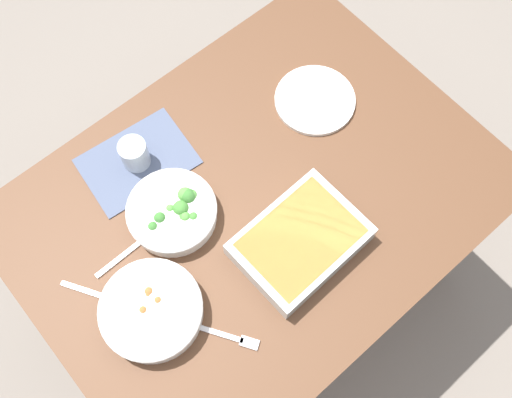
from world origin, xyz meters
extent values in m
plane|color=slate|center=(0.00, 0.00, 0.00)|extent=(6.00, 6.00, 0.00)
cube|color=brown|center=(0.00, 0.00, 0.72)|extent=(1.20, 0.90, 0.04)
cylinder|color=brown|center=(0.54, -0.39, 0.35)|extent=(0.06, 0.06, 0.70)
cylinder|color=brown|center=(-0.54, 0.39, 0.35)|extent=(0.06, 0.06, 0.70)
cylinder|color=brown|center=(0.54, 0.39, 0.35)|extent=(0.06, 0.06, 0.70)
cube|color=#4C5670|center=(-0.17, 0.28, 0.74)|extent=(0.30, 0.23, 0.00)
cylinder|color=white|center=(-0.37, -0.06, 0.77)|extent=(0.23, 0.23, 0.05)
torus|color=white|center=(-0.37, -0.06, 0.79)|extent=(0.24, 0.24, 0.01)
cylinder|color=olive|center=(-0.37, -0.06, 0.77)|extent=(0.19, 0.19, 0.03)
sphere|color=#C66633|center=(-0.33, -0.02, 0.79)|extent=(0.01, 0.01, 0.01)
sphere|color=#C66633|center=(-0.35, -0.03, 0.79)|extent=(0.02, 0.02, 0.02)
sphere|color=silver|center=(-0.35, -0.03, 0.79)|extent=(0.02, 0.02, 0.02)
sphere|color=#C66633|center=(-0.39, -0.06, 0.79)|extent=(0.02, 0.02, 0.02)
sphere|color=#C66633|center=(-0.35, -0.06, 0.79)|extent=(0.02, 0.02, 0.02)
sphere|color=#C66633|center=(-0.36, -0.03, 0.79)|extent=(0.02, 0.02, 0.02)
cylinder|color=white|center=(-0.19, 0.10, 0.77)|extent=(0.22, 0.22, 0.05)
torus|color=white|center=(-0.19, 0.10, 0.79)|extent=(0.22, 0.22, 0.01)
cylinder|color=#8CB272|center=(-0.19, 0.10, 0.77)|extent=(0.18, 0.18, 0.02)
sphere|color=#3D7A33|center=(-0.25, 0.09, 0.79)|extent=(0.03, 0.03, 0.03)
sphere|color=#478C38|center=(-0.18, 0.06, 0.78)|extent=(0.02, 0.02, 0.02)
sphere|color=#569E42|center=(-0.17, 0.06, 0.79)|extent=(0.03, 0.03, 0.03)
sphere|color=#569E42|center=(-0.14, 0.11, 0.79)|extent=(0.04, 0.04, 0.04)
sphere|color=#478C38|center=(-0.17, 0.09, 0.79)|extent=(0.04, 0.04, 0.04)
sphere|color=#3D7A33|center=(-0.14, 0.10, 0.79)|extent=(0.04, 0.04, 0.04)
sphere|color=#569E42|center=(-0.13, 0.10, 0.79)|extent=(0.03, 0.03, 0.03)
sphere|color=#478C38|center=(-0.16, 0.05, 0.78)|extent=(0.02, 0.02, 0.02)
sphere|color=#478C38|center=(-0.16, 0.09, 0.79)|extent=(0.03, 0.03, 0.03)
sphere|color=#569E42|center=(-0.19, 0.10, 0.78)|extent=(0.02, 0.02, 0.02)
sphere|color=#3D7A33|center=(-0.22, 0.10, 0.79)|extent=(0.03, 0.03, 0.03)
cube|color=silver|center=(0.00, -0.16, 0.77)|extent=(0.31, 0.23, 0.06)
cube|color=gold|center=(0.00, -0.16, 0.78)|extent=(0.27, 0.20, 0.04)
cylinder|color=#B2BCC6|center=(-0.17, 0.28, 0.78)|extent=(0.07, 0.07, 0.08)
cylinder|color=black|center=(-0.17, 0.28, 0.77)|extent=(0.06, 0.06, 0.05)
cylinder|color=white|center=(0.31, 0.12, 0.75)|extent=(0.22, 0.22, 0.01)
cube|color=silver|center=(-0.46, 0.08, 0.74)|extent=(0.08, 0.13, 0.01)
ellipsoid|color=silver|center=(-0.41, 0.01, 0.75)|extent=(0.04, 0.05, 0.01)
cube|color=silver|center=(-0.35, 0.10, 0.74)|extent=(0.14, 0.01, 0.01)
ellipsoid|color=silver|center=(-0.27, 0.10, 0.75)|extent=(0.04, 0.03, 0.01)
cube|color=silver|center=(-0.29, -0.19, 0.74)|extent=(0.09, 0.12, 0.01)
cube|color=silver|center=(-0.25, -0.26, 0.74)|extent=(0.04, 0.05, 0.01)
camera|label=1|loc=(-0.38, -0.44, 2.12)|focal=41.33mm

